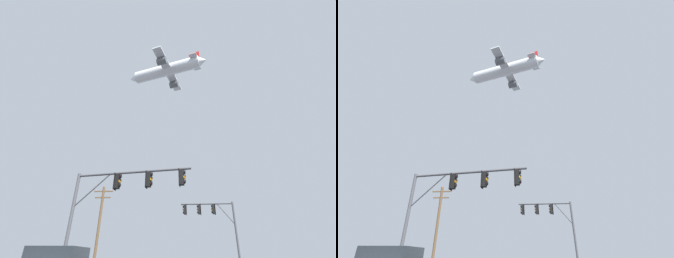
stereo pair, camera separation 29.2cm
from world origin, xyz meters
TOP-DOWN VIEW (x-y plane):
  - signal_pole_near at (-3.13, 8.06)m, footprint 7.39×1.39m
  - signal_pole_far at (3.67, 17.77)m, footprint 5.18×0.57m
  - utility_pole at (-8.25, 20.32)m, footprint 2.20×0.28m
  - airplane at (-1.94, 36.96)m, footprint 20.29×15.67m

SIDE VIEW (x-z plane):
  - utility_pole at x=-8.25m, z-range 0.29..8.59m
  - signal_pole_far at x=3.67m, z-range 1.61..7.58m
  - signal_pole_near at x=-3.13m, z-range 1.71..7.73m
  - airplane at x=-1.94m, z-range 39.42..45.02m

